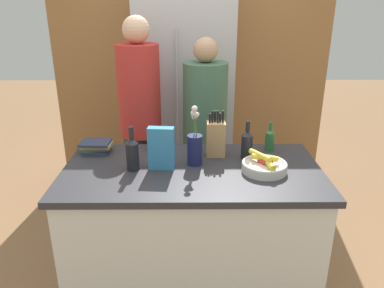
% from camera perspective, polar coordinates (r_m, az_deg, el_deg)
% --- Properties ---
extents(ground_plane, '(14.00, 14.00, 0.00)m').
position_cam_1_polar(ground_plane, '(2.77, 0.01, -20.73)').
color(ground_plane, '#936B47').
extents(kitchen_island, '(1.57, 0.81, 0.89)m').
position_cam_1_polar(kitchen_island, '(2.50, 0.02, -13.06)').
color(kitchen_island, silver).
rests_on(kitchen_island, ground_plane).
extents(back_wall_wood, '(2.77, 0.12, 2.60)m').
position_cam_1_polar(back_wall_wood, '(3.90, -0.16, 13.08)').
color(back_wall_wood, '#9E6B3D').
rests_on(back_wall_wood, ground_plane).
extents(refrigerator, '(0.87, 0.62, 1.97)m').
position_cam_1_polar(refrigerator, '(3.60, -1.07, 7.33)').
color(refrigerator, '#B7B7BC').
rests_on(refrigerator, ground_plane).
extents(fruit_bowl, '(0.27, 0.27, 0.11)m').
position_cam_1_polar(fruit_bowl, '(2.26, 10.99, -3.13)').
color(fruit_bowl, silver).
rests_on(fruit_bowl, kitchen_island).
extents(knife_block, '(0.12, 0.10, 0.31)m').
position_cam_1_polar(knife_block, '(2.42, 3.65, 0.86)').
color(knife_block, tan).
rests_on(knife_block, kitchen_island).
extents(flower_vase, '(0.09, 0.09, 0.38)m').
position_cam_1_polar(flower_vase, '(2.29, 0.41, -0.36)').
color(flower_vase, '#191E4C').
rests_on(flower_vase, kitchen_island).
extents(cereal_box, '(0.16, 0.07, 0.26)m').
position_cam_1_polar(cereal_box, '(2.23, -4.70, -0.65)').
color(cereal_box, teal).
rests_on(cereal_box, kitchen_island).
extents(coffee_mug, '(0.10, 0.09, 0.09)m').
position_cam_1_polar(coffee_mug, '(2.56, -5.86, 0.13)').
color(coffee_mug, '#42664C').
rests_on(coffee_mug, kitchen_island).
extents(book_stack, '(0.21, 0.16, 0.08)m').
position_cam_1_polar(book_stack, '(2.58, -14.38, -0.34)').
color(book_stack, '#2D334C').
rests_on(book_stack, kitchen_island).
extents(bottle_oil, '(0.08, 0.08, 0.27)m').
position_cam_1_polar(bottle_oil, '(2.25, -9.07, -1.37)').
color(bottle_oil, black).
rests_on(bottle_oil, kitchen_island).
extents(bottle_vinegar, '(0.06, 0.06, 0.20)m').
position_cam_1_polar(bottle_vinegar, '(2.57, 11.77, 0.73)').
color(bottle_vinegar, '#286633').
rests_on(bottle_vinegar, kitchen_island).
extents(bottle_wine, '(0.07, 0.07, 0.25)m').
position_cam_1_polar(bottle_wine, '(2.41, 8.37, 0.02)').
color(bottle_wine, black).
rests_on(bottle_wine, kitchen_island).
extents(person_at_sink, '(0.33, 0.33, 1.75)m').
position_cam_1_polar(person_at_sink, '(2.99, -7.86, 4.26)').
color(person_at_sink, '#383842').
rests_on(person_at_sink, ground_plane).
extents(person_in_blue, '(0.34, 0.34, 1.60)m').
position_cam_1_polar(person_in_blue, '(2.98, 1.96, 2.46)').
color(person_in_blue, '#383842').
rests_on(person_in_blue, ground_plane).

